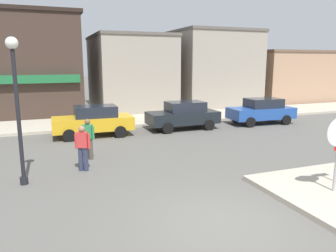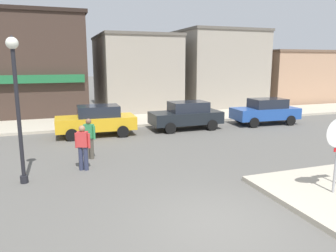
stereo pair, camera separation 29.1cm
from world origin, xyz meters
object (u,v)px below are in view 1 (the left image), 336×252
object	(u,v)px
parked_car_second	(183,115)
pedestrian_crossing_near	(88,138)
lamp_post	(16,90)
parked_car_third	(261,111)
parked_car_nearest	(94,120)
pedestrian_crossing_far	(83,147)

from	to	relation	value
parked_car_second	pedestrian_crossing_near	world-z (taller)	pedestrian_crossing_near
lamp_post	parked_car_second	size ratio (longest dim) A/B	1.13
parked_car_third	parked_car_nearest	bearing A→B (deg)	178.85
parked_car_nearest	parked_car_second	world-z (taller)	same
lamp_post	pedestrian_crossing_far	size ratio (longest dim) A/B	2.82
parked_car_nearest	pedestrian_crossing_far	size ratio (longest dim) A/B	2.51
parked_car_nearest	pedestrian_crossing_near	distance (m)	4.17
pedestrian_crossing_near	parked_car_third	bearing A→B (deg)	19.53
parked_car_third	pedestrian_crossing_near	bearing A→B (deg)	-160.47
pedestrian_crossing_far	parked_car_third	bearing A→B (deg)	24.75
parked_car_second	pedestrian_crossing_far	xyz separation A→B (m)	(-6.17, -5.41, 0.06)
parked_car_nearest	parked_car_second	distance (m)	5.01
parked_car_nearest	parked_car_second	xyz separation A→B (m)	(5.01, -0.01, 0.00)
parked_car_nearest	parked_car_second	bearing A→B (deg)	-0.17
pedestrian_crossing_far	pedestrian_crossing_near	bearing A→B (deg)	74.86
lamp_post	pedestrian_crossing_near	bearing A→B (deg)	41.42
parked_car_third	pedestrian_crossing_far	bearing A→B (deg)	-155.25
parked_car_nearest	parked_car_second	size ratio (longest dim) A/B	1.00
parked_car_second	parked_car_third	size ratio (longest dim) A/B	0.98
parked_car_third	pedestrian_crossing_near	xyz separation A→B (m)	(-10.96, -3.89, 0.06)
pedestrian_crossing_near	parked_car_second	bearing A→B (deg)	35.08
parked_car_second	pedestrian_crossing_far	bearing A→B (deg)	-138.74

